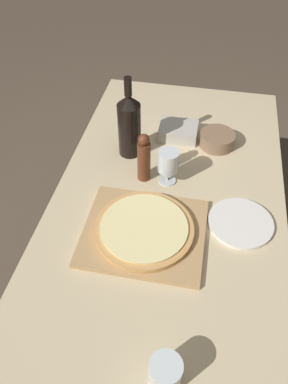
# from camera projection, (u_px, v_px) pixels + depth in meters

# --- Properties ---
(ground_plane) EXTENTS (12.00, 12.00, 0.00)m
(ground_plane) POSITION_uv_depth(u_px,v_px,m) (161.00, 304.00, 1.88)
(ground_plane) COLOR brown
(dining_table) EXTENTS (0.82, 1.58, 0.77)m
(dining_table) POSITION_uv_depth(u_px,v_px,m) (167.00, 218.00, 1.40)
(dining_table) COLOR #CCB78E
(dining_table) RESTS_ON ground_plane
(cutting_board) EXTENTS (0.39, 0.34, 0.02)m
(cutting_board) POSITION_uv_depth(u_px,v_px,m) (144.00, 232.00, 1.22)
(cutting_board) COLOR tan
(cutting_board) RESTS_ON dining_table
(pizza) EXTENTS (0.32, 0.32, 0.02)m
(pizza) POSITION_uv_depth(u_px,v_px,m) (144.00, 228.00, 1.21)
(pizza) COLOR tan
(pizza) RESTS_ON cutting_board
(wine_bottle) EXTENTS (0.09, 0.09, 0.33)m
(wine_bottle) POSITION_uv_depth(u_px,v_px,m) (129.00, 125.00, 1.42)
(wine_bottle) COLOR black
(wine_bottle) RESTS_ON dining_table
(pepper_mill) EXTENTS (0.05, 0.05, 0.20)m
(pepper_mill) POSITION_uv_depth(u_px,v_px,m) (144.00, 158.00, 1.35)
(pepper_mill) COLOR #5B2D19
(pepper_mill) RESTS_ON dining_table
(wine_glass) EXTENTS (0.08, 0.08, 0.14)m
(wine_glass) POSITION_uv_depth(u_px,v_px,m) (168.00, 162.00, 1.34)
(wine_glass) COLOR silver
(wine_glass) RESTS_ON dining_table
(small_bowl) EXTENTS (0.14, 0.14, 0.06)m
(small_bowl) POSITION_uv_depth(u_px,v_px,m) (217.00, 139.00, 1.53)
(small_bowl) COLOR #84664C
(small_bowl) RESTS_ON dining_table
(drinking_tumbler) EXTENTS (0.08, 0.08, 0.09)m
(drinking_tumbler) POSITION_uv_depth(u_px,v_px,m) (165.00, 373.00, 0.89)
(drinking_tumbler) COLOR silver
(drinking_tumbler) RESTS_ON dining_table
(dinner_plate) EXTENTS (0.22, 0.22, 0.01)m
(dinner_plate) POSITION_uv_depth(u_px,v_px,m) (241.00, 223.00, 1.25)
(dinner_plate) COLOR white
(dinner_plate) RESTS_ON dining_table
(food_container) EXTENTS (0.16, 0.13, 0.05)m
(food_container) POSITION_uv_depth(u_px,v_px,m) (178.00, 131.00, 1.57)
(food_container) COLOR #BCB7AD
(food_container) RESTS_ON dining_table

